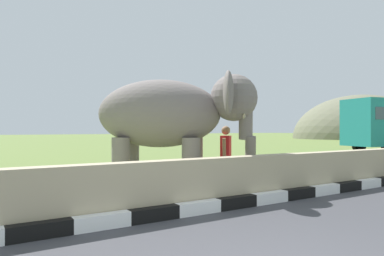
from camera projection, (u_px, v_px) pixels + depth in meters
striped_curb at (129, 218)px, 5.71m from camera, size 16.20×0.20×0.24m
barrier_parapet at (231, 181)px, 7.22m from camera, size 28.00×0.36×1.00m
elephant at (173, 115)px, 8.77m from camera, size 3.93×3.68×2.93m
person_handler at (226, 154)px, 9.22m from camera, size 0.55×0.53×1.66m
hill_east at (362, 138)px, 60.95m from camera, size 26.01×20.81×15.10m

